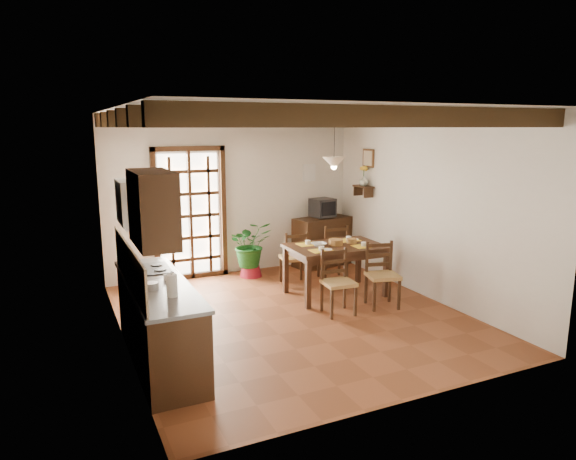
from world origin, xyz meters
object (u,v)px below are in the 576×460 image
chair_far_left (294,268)px  pendant_lamp (334,162)px  sideboard (322,241)px  chair_far_right (333,262)px  chair_near_left (338,294)px  dining_table (336,252)px  potted_plant (250,245)px  chair_near_right (382,287)px  crt_tv (323,208)px  kitchen_counter (159,321)px

chair_far_left → pendant_lamp: (0.35, -0.66, 1.79)m
sideboard → chair_far_right: bearing=-118.3°
chair_near_left → pendant_lamp: 2.02m
dining_table → sideboard: (0.65, 1.63, -0.23)m
chair_near_left → chair_far_left: 1.50m
pendant_lamp → potted_plant: bearing=121.3°
chair_near_right → sideboard: bearing=96.5°
dining_table → chair_far_left: chair_far_left is taller
potted_plant → pendant_lamp: (0.85, -1.40, 1.51)m
crt_tv → pendant_lamp: bearing=-123.2°
kitchen_counter → chair_near_left: size_ratio=2.47×
crt_tv → potted_plant: bearing=174.7°
sideboard → crt_tv: size_ratio=2.38×
chair_near_right → chair_near_left: bearing=-167.6°
chair_far_left → sideboard: 1.34m
kitchen_counter → sideboard: 4.58m
chair_near_right → chair_far_right: bearing=102.6°
kitchen_counter → chair_far_left: bearing=36.8°
sideboard → potted_plant: 1.51m
potted_plant → crt_tv: bearing=4.8°
potted_plant → chair_far_right: bearing=-31.6°
chair_near_right → pendant_lamp: size_ratio=1.12×
kitchen_counter → chair_near_left: 2.63m
kitchen_counter → crt_tv: bearing=38.0°
chair_far_left → chair_far_right: bearing=-172.0°
crt_tv → pendant_lamp: (-0.65, -1.52, 0.96)m
kitchen_counter → chair_far_left: (2.61, 1.95, -0.19)m
chair_far_right → kitchen_counter: bearing=40.1°
chair_near_right → chair_far_left: (-0.71, 1.51, -0.01)m
crt_tv → potted_plant: size_ratio=0.22×
sideboard → pendant_lamp: size_ratio=1.29×
kitchen_counter → potted_plant: bearing=51.9°
potted_plant → kitchen_counter: bearing=-128.1°
chair_far_left → pendant_lamp: size_ratio=1.08×
chair_far_right → crt_tv: size_ratio=2.14×
pendant_lamp → chair_near_right: bearing=-67.6°
chair_far_left → crt_tv: size_ratio=2.01×
chair_near_left → pendant_lamp: pendant_lamp is taller
kitchen_counter → chair_far_right: 3.87m
chair_far_left → sideboard: sideboard is taller
chair_near_right → crt_tv: (0.30, 2.38, 0.82)m
dining_table → crt_tv: crt_tv is taller
chair_far_right → chair_near_right: bearing=99.0°
chair_far_right → chair_near_left: bearing=72.8°
chair_near_left → chair_far_right: size_ratio=0.94×
chair_near_right → dining_table: bearing=128.6°
dining_table → chair_far_left: (-0.35, 0.76, -0.41)m
chair_near_left → kitchen_counter: bearing=-165.2°
dining_table → chair_near_left: size_ratio=1.63×
potted_plant → chair_far_left: bearing=-56.2°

